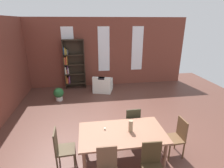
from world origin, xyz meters
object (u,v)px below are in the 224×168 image
object	(u,v)px
dining_chair_head_left	(62,148)
bookshelf_tall	(73,64)
dining_chair_near_right	(152,165)
dining_table	(122,135)
dining_chair_head_right	(177,136)
potted_plant_by_shelf	(59,94)
vase_on_table	(131,126)
dining_chair_far_right	(132,122)
armchair_white	(103,85)

from	to	relation	value
dining_chair_head_left	bookshelf_tall	xyz separation A→B (m)	(-0.01, 5.06, 0.64)
dining_chair_near_right	dining_table	bearing A→B (deg)	119.60
dining_chair_head_right	potted_plant_by_shelf	size ratio (longest dim) A/B	1.79
vase_on_table	bookshelf_tall	xyz separation A→B (m)	(-1.51, 5.05, 0.25)
dining_table	dining_chair_far_right	distance (m)	0.88
dining_chair_near_right	potted_plant_by_shelf	world-z (taller)	dining_chair_near_right
dining_chair_near_right	dining_chair_far_right	bearing A→B (deg)	90.08
vase_on_table	dining_chair_near_right	world-z (taller)	vase_on_table
dining_chair_near_right	armchair_white	xyz separation A→B (m)	(-0.42, 5.09, -0.23)
dining_chair_near_right	bookshelf_tall	size ratio (longest dim) A/B	0.41
potted_plant_by_shelf	dining_chair_head_left	bearing A→B (deg)	-81.25
dining_table	dining_chair_head_right	size ratio (longest dim) A/B	1.98
armchair_white	vase_on_table	bearing A→B (deg)	-87.60
dining_chair_head_right	dining_chair_near_right	xyz separation A→B (m)	(-0.89, -0.76, 0.00)
dining_chair_head_left	armchair_white	distance (m)	4.55
dining_table	dining_chair_near_right	distance (m)	0.88
dining_chair_head_left	potted_plant_by_shelf	xyz separation A→B (m)	(-0.56, 3.63, -0.22)
bookshelf_tall	potted_plant_by_shelf	distance (m)	1.75
dining_chair_far_right	dining_table	bearing A→B (deg)	-119.48
vase_on_table	dining_chair_head_right	xyz separation A→B (m)	(1.13, 0.00, -0.39)
dining_chair_head_left	dining_chair_near_right	world-z (taller)	same
vase_on_table	armchair_white	world-z (taller)	vase_on_table
vase_on_table	dining_chair_head_left	distance (m)	1.55
dining_chair_far_right	dining_chair_near_right	xyz separation A→B (m)	(0.00, -1.51, 0.00)
dining_table	armchair_white	size ratio (longest dim) A/B	1.88
vase_on_table	bookshelf_tall	size ratio (longest dim) A/B	0.12
potted_plant_by_shelf	dining_chair_far_right	bearing A→B (deg)	-51.32
dining_chair_head_right	bookshelf_tall	xyz separation A→B (m)	(-2.64, 5.05, 0.64)
dining_table	dining_chair_far_right	world-z (taller)	dining_chair_far_right
dining_chair_far_right	dining_chair_head_left	distance (m)	1.90
vase_on_table	armchair_white	size ratio (longest dim) A/B	0.27
dining_chair_head_left	dining_table	bearing A→B (deg)	0.13
bookshelf_tall	potted_plant_by_shelf	size ratio (longest dim) A/B	4.32
vase_on_table	bookshelf_tall	distance (m)	5.28
vase_on_table	dining_chair_far_right	bearing A→B (deg)	72.41
dining_table	dining_chair_far_right	xyz separation A→B (m)	(0.43, 0.75, -0.18)
dining_table	dining_chair_head_left	distance (m)	1.33
dining_chair_near_right	potted_plant_by_shelf	bearing A→B (deg)	117.73
dining_chair_head_right	potted_plant_by_shelf	bearing A→B (deg)	131.36
armchair_white	bookshelf_tall	bearing A→B (deg)	151.83
dining_table	bookshelf_tall	distance (m)	5.25
dining_chair_far_right	potted_plant_by_shelf	world-z (taller)	dining_chair_far_right
dining_table	armchair_white	bearing A→B (deg)	89.93
potted_plant_by_shelf	armchair_white	bearing A→B (deg)	20.81
dining_chair_head_right	armchair_white	distance (m)	4.54
dining_table	armchair_white	xyz separation A→B (m)	(0.01, 4.34, -0.41)
dining_chair_near_right	potted_plant_by_shelf	distance (m)	4.95
dining_chair_far_right	dining_chair_near_right	world-z (taller)	same
dining_chair_head_left	potted_plant_by_shelf	distance (m)	3.68
vase_on_table	dining_chair_far_right	world-z (taller)	vase_on_table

